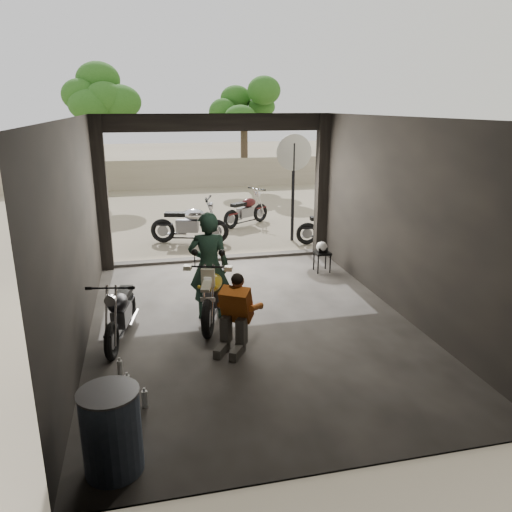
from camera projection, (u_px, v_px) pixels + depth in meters
name	position (u px, v px, depth m)	size (l,w,h in m)	color
ground	(251.00, 323.00, 8.02)	(80.00, 80.00, 0.00)	#7A6D56
garage	(244.00, 238.00, 8.16)	(7.00, 7.13, 3.20)	#2D2B28
boundary_wall	(179.00, 174.00, 20.90)	(18.00, 0.30, 1.20)	gray
tree_left	(94.00, 87.00, 17.87)	(2.20, 2.20, 5.60)	#382B1E
tree_right	(244.00, 100.00, 20.64)	(2.20, 2.20, 5.00)	#382B1E
main_bike	(214.00, 288.00, 7.98)	(0.68, 1.66, 1.11)	beige
left_bike	(120.00, 308.00, 7.33)	(0.61, 1.49, 1.01)	black
outside_bike_a	(189.00, 220.00, 12.52)	(0.71, 1.73, 1.17)	black
outside_bike_b	(246.00, 208.00, 14.40)	(0.63, 1.53, 1.04)	#421010
outside_bike_c	(332.00, 223.00, 12.45)	(0.64, 1.56, 1.05)	black
rider	(209.00, 267.00, 7.96)	(0.65, 0.43, 1.79)	black
mechanic	(234.00, 316.00, 6.99)	(0.55, 0.74, 1.07)	#B95918
stool	(322.00, 255.00, 10.37)	(0.32, 0.32, 0.44)	black
helmet	(322.00, 247.00, 10.32)	(0.23, 0.24, 0.22)	white
oil_drum	(112.00, 433.00, 4.67)	(0.55, 0.55, 0.86)	#40516B
sign_post	(294.00, 169.00, 12.39)	(0.90, 0.08, 2.69)	black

